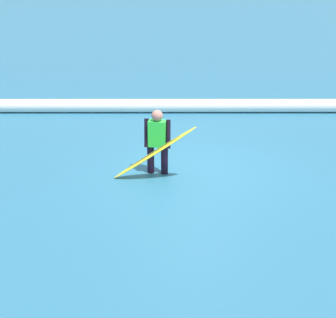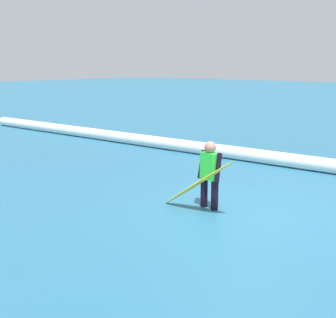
% 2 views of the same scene
% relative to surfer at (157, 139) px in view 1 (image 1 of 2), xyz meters
% --- Properties ---
extents(ground_plane, '(125.21, 125.21, 0.00)m').
position_rel_surfer_xyz_m(ground_plane, '(-0.70, -0.30, -0.72)').
color(ground_plane, '#29688A').
extents(surfer, '(0.52, 0.27, 1.30)m').
position_rel_surfer_xyz_m(surfer, '(0.00, 0.00, 0.00)').
color(surfer, black).
rests_on(surfer, ground_plane).
extents(surfboard, '(1.63, 0.27, 1.13)m').
position_rel_surfer_xyz_m(surfboard, '(0.05, 0.32, -0.18)').
color(surfboard, yellow).
rests_on(surfboard, ground_plane).
extents(wave_crest_foreground, '(24.45, 1.18, 0.38)m').
position_rel_surfer_xyz_m(wave_crest_foreground, '(1.90, -4.26, -0.53)').
color(wave_crest_foreground, white).
rests_on(wave_crest_foreground, ground_plane).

